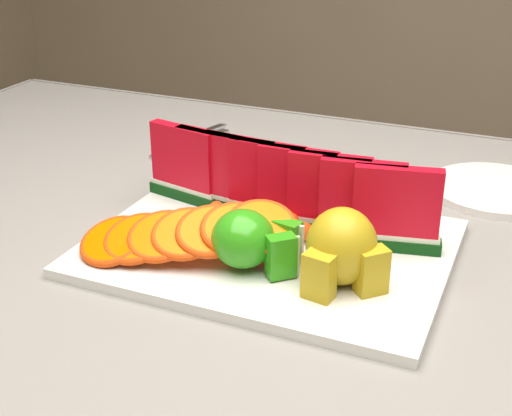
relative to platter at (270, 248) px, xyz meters
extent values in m
cube|color=#4D311B|center=(0.01, 0.00, -0.03)|extent=(1.40, 0.90, 0.03)
cube|color=#4D311B|center=(-0.63, 0.39, -0.40)|extent=(0.06, 0.06, 0.72)
cube|color=gray|center=(0.01, 0.00, -0.01)|extent=(1.52, 1.02, 0.01)
cube|color=gray|center=(0.01, 0.51, -0.10)|extent=(1.52, 0.01, 0.20)
cube|color=silver|center=(0.00, 0.00, 0.00)|extent=(0.40, 0.30, 0.01)
ellipsoid|color=#27831B|center=(-0.01, -0.06, 0.04)|extent=(0.09, 0.09, 0.06)
cube|color=#27831B|center=(0.04, -0.07, 0.03)|extent=(0.03, 0.03, 0.05)
cube|color=beige|center=(0.05, -0.07, 0.03)|extent=(0.02, 0.02, 0.04)
cube|color=#27831B|center=(0.03, -0.03, 0.03)|extent=(0.03, 0.02, 0.05)
cube|color=beige|center=(0.04, -0.03, 0.03)|extent=(0.03, 0.01, 0.04)
ellipsoid|color=#9E5D0E|center=(0.10, -0.05, 0.05)|extent=(0.09, 0.09, 0.08)
cube|color=#9E5D0E|center=(0.09, -0.09, 0.03)|extent=(0.03, 0.03, 0.05)
cube|color=#9E5D0E|center=(0.13, -0.06, 0.03)|extent=(0.04, 0.04, 0.05)
cylinder|color=silver|center=(0.22, 0.28, 0.00)|extent=(0.19, 0.19, 0.01)
cube|color=silver|center=(-0.25, 0.28, 0.00)|extent=(0.06, 0.17, 0.00)
cube|color=silver|center=(-0.26, 0.37, 0.00)|extent=(0.01, 0.04, 0.00)
cube|color=silver|center=(-0.25, 0.37, 0.00)|extent=(0.01, 0.04, 0.00)
cube|color=silver|center=(-0.25, 0.37, 0.00)|extent=(0.01, 0.04, 0.00)
cube|color=#0F3B19|center=(-0.15, 0.07, 0.01)|extent=(0.11, 0.04, 0.01)
cube|color=silver|center=(-0.15, 0.07, 0.02)|extent=(0.10, 0.04, 0.01)
cube|color=#C30020|center=(-0.15, 0.07, 0.07)|extent=(0.10, 0.04, 0.08)
cube|color=#0F3B19|center=(-0.11, 0.07, 0.01)|extent=(0.11, 0.04, 0.01)
cube|color=silver|center=(-0.11, 0.07, 0.02)|extent=(0.10, 0.03, 0.01)
cube|color=#C30020|center=(-0.11, 0.07, 0.07)|extent=(0.10, 0.03, 0.08)
cube|color=#0F3B19|center=(-0.07, 0.06, 0.01)|extent=(0.11, 0.03, 0.01)
cube|color=silver|center=(-0.07, 0.06, 0.02)|extent=(0.10, 0.03, 0.01)
cube|color=#C30020|center=(-0.07, 0.06, 0.07)|extent=(0.10, 0.02, 0.08)
cube|color=#0F3B19|center=(-0.03, 0.06, 0.01)|extent=(0.11, 0.02, 0.01)
cube|color=silver|center=(-0.03, 0.06, 0.02)|extent=(0.10, 0.02, 0.01)
cube|color=#C30020|center=(-0.03, 0.06, 0.07)|extent=(0.10, 0.02, 0.08)
cube|color=#0F3B19|center=(0.01, 0.05, 0.01)|extent=(0.11, 0.02, 0.01)
cube|color=silver|center=(0.01, 0.05, 0.02)|extent=(0.10, 0.02, 0.01)
cube|color=#C30020|center=(0.01, 0.05, 0.07)|extent=(0.10, 0.02, 0.08)
cube|color=#0F3B19|center=(0.05, 0.05, 0.01)|extent=(0.11, 0.03, 0.01)
cube|color=silver|center=(0.05, 0.05, 0.02)|extent=(0.10, 0.03, 0.01)
cube|color=#C30020|center=(0.05, 0.05, 0.07)|extent=(0.10, 0.02, 0.08)
cube|color=#0F3B19|center=(0.09, 0.05, 0.01)|extent=(0.11, 0.04, 0.01)
cube|color=silver|center=(0.09, 0.05, 0.02)|extent=(0.10, 0.03, 0.01)
cube|color=#C30020|center=(0.09, 0.05, 0.07)|extent=(0.10, 0.03, 0.08)
cube|color=#0F3B19|center=(0.13, 0.04, 0.01)|extent=(0.11, 0.04, 0.01)
cube|color=silver|center=(0.13, 0.04, 0.02)|extent=(0.10, 0.04, 0.01)
cube|color=#C30020|center=(0.13, 0.04, 0.07)|extent=(0.10, 0.04, 0.08)
cylinder|color=#F64206|center=(-0.15, -0.09, 0.02)|extent=(0.08, 0.08, 0.03)
torus|color=#B9360A|center=(-0.15, -0.09, 0.02)|extent=(0.09, 0.09, 0.03)
cylinder|color=#F64206|center=(-0.12, -0.08, 0.03)|extent=(0.08, 0.07, 0.03)
torus|color=#B9360A|center=(-0.12, -0.08, 0.03)|extent=(0.08, 0.08, 0.03)
cylinder|color=#F64206|center=(-0.10, -0.07, 0.03)|extent=(0.07, 0.07, 0.03)
torus|color=#B9360A|center=(-0.10, -0.07, 0.03)|extent=(0.08, 0.08, 0.03)
cylinder|color=#F64206|center=(-0.07, -0.07, 0.04)|extent=(0.08, 0.08, 0.03)
torus|color=#B9360A|center=(-0.07, -0.07, 0.04)|extent=(0.09, 0.09, 0.03)
cylinder|color=#F64206|center=(-0.04, -0.06, 0.04)|extent=(0.09, 0.08, 0.03)
torus|color=#B9360A|center=(-0.04, -0.06, 0.04)|extent=(0.10, 0.10, 0.03)
cylinder|color=#F64206|center=(-0.02, -0.05, 0.04)|extent=(0.09, 0.09, 0.03)
torus|color=#B9360A|center=(-0.02, -0.05, 0.04)|extent=(0.10, 0.10, 0.03)
cylinder|color=#F64206|center=(0.01, -0.04, 0.05)|extent=(0.09, 0.09, 0.03)
torus|color=#B9360A|center=(0.01, -0.04, 0.05)|extent=(0.11, 0.11, 0.03)
cylinder|color=#F64206|center=(-0.11, 0.12, 0.02)|extent=(0.06, 0.06, 0.02)
torus|color=#B9360A|center=(-0.11, 0.12, 0.02)|extent=(0.07, 0.07, 0.03)
cylinder|color=#F64206|center=(-0.07, 0.12, 0.02)|extent=(0.07, 0.07, 0.02)
torus|color=#B9360A|center=(-0.07, 0.12, 0.02)|extent=(0.08, 0.08, 0.03)
cylinder|color=#F64206|center=(-0.02, 0.12, 0.03)|extent=(0.07, 0.07, 0.02)
torus|color=#B9360A|center=(-0.02, 0.12, 0.03)|extent=(0.08, 0.08, 0.03)
cylinder|color=#F64206|center=(0.03, 0.12, 0.03)|extent=(0.08, 0.08, 0.02)
torus|color=#B9360A|center=(0.03, 0.12, 0.03)|extent=(0.09, 0.09, 0.03)
ellipsoid|color=#FF5B2D|center=(-0.08, 0.03, 0.02)|extent=(0.03, 0.04, 0.02)
ellipsoid|color=#FF5B2D|center=(-0.06, 0.01, 0.02)|extent=(0.04, 0.04, 0.02)
ellipsoid|color=#FF5B2D|center=(-0.04, 0.01, 0.02)|extent=(0.04, 0.04, 0.02)
ellipsoid|color=#FF5B2D|center=(-0.01, 0.00, 0.02)|extent=(0.04, 0.04, 0.02)
ellipsoid|color=#FF5B2D|center=(0.01, 0.03, 0.02)|extent=(0.03, 0.04, 0.02)
ellipsoid|color=#FF5B2D|center=(0.03, 0.02, 0.02)|extent=(0.04, 0.04, 0.02)
camera|label=1|loc=(0.27, -0.67, 0.38)|focal=50.00mm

